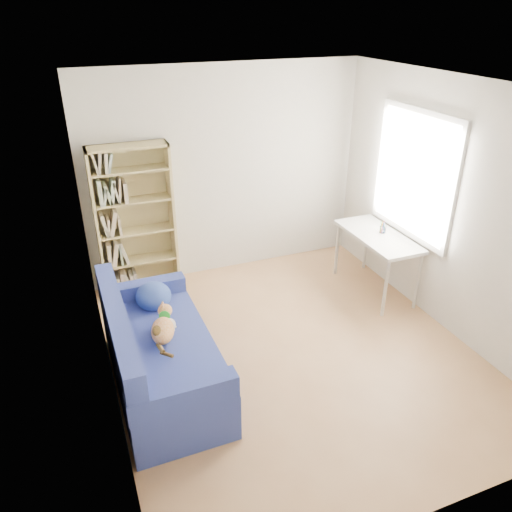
# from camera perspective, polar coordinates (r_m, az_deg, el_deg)

# --- Properties ---
(ground) EXTENTS (4.00, 4.00, 0.00)m
(ground) POSITION_cam_1_polar(r_m,az_deg,el_deg) (5.21, 4.06, -10.82)
(ground) COLOR #A6754B
(ground) RESTS_ON ground
(room_shell) EXTENTS (3.54, 4.04, 2.62)m
(room_shell) POSITION_cam_1_polar(r_m,az_deg,el_deg) (4.48, 5.70, 6.54)
(room_shell) COLOR silver
(room_shell) RESTS_ON ground
(sofa) EXTENTS (0.88, 1.81, 0.89)m
(sofa) POSITION_cam_1_polar(r_m,az_deg,el_deg) (4.71, -11.19, -10.90)
(sofa) COLOR navy
(sofa) RESTS_ON ground
(bookshelf) EXTENTS (0.90, 0.28, 1.81)m
(bookshelf) POSITION_cam_1_polar(r_m,az_deg,el_deg) (6.05, -13.55, 3.27)
(bookshelf) COLOR tan
(bookshelf) RESTS_ON ground
(desk) EXTENTS (0.54, 1.17, 0.75)m
(desk) POSITION_cam_1_polar(r_m,az_deg,el_deg) (6.08, 13.75, 1.72)
(desk) COLOR silver
(desk) RESTS_ON ground
(pen_cup) EXTENTS (0.08, 0.08, 0.14)m
(pen_cup) POSITION_cam_1_polar(r_m,az_deg,el_deg) (6.10, 14.29, 3.09)
(pen_cup) COLOR white
(pen_cup) RESTS_ON desk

